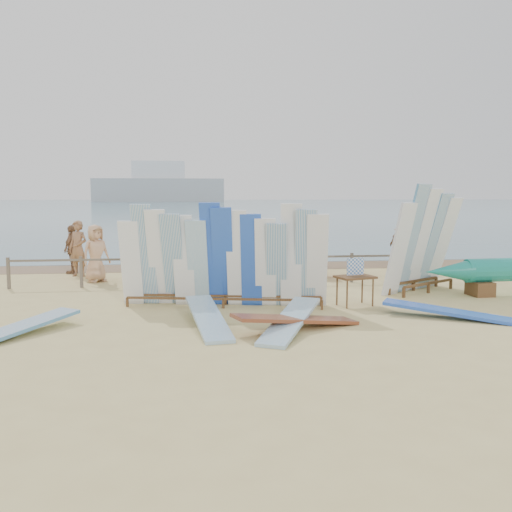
{
  "coord_description": "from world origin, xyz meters",
  "views": [
    {
      "loc": [
        -0.83,
        -12.88,
        2.68
      ],
      "look_at": [
        0.93,
        1.85,
        0.98
      ],
      "focal_mm": 38.0,
      "sensor_mm": 36.0,
      "label": 1
    }
  ],
  "objects": [
    {
      "name": "beach_chair_right",
      "position": [
        2.17,
        3.58,
        0.23
      ],
      "size": [
        0.57,
        0.58,
        0.8
      ],
      "rotation": [
        0.0,
        0.0,
        -0.12
      ],
      "color": "#B6132F",
      "rests_on": "ground"
    },
    {
      "name": "ground",
      "position": [
        0.0,
        0.0,
        0.0
      ],
      "size": [
        160.0,
        160.0,
        0.0
      ],
      "primitive_type": "plane",
      "color": "#D5C27B",
      "rests_on": "ground"
    },
    {
      "name": "fence",
      "position": [
        0.0,
        3.0,
        0.63
      ],
      "size": [
        12.08,
        0.08,
        0.9
      ],
      "color": "#685C4E",
      "rests_on": "ground"
    },
    {
      "name": "beachgoer_2",
      "position": [
        -1.47,
        4.93,
        0.77
      ],
      "size": [
        0.77,
        0.79,
        1.53
      ],
      "primitive_type": "imported",
      "rotation": [
        0.0,
        0.0,
        3.98
      ],
      "color": "beige",
      "rests_on": "ground"
    },
    {
      "name": "flat_board_c",
      "position": [
        1.22,
        -2.53,
        0.0
      ],
      "size": [
        2.71,
        1.47,
        0.42
      ],
      "primitive_type": "cube",
      "rotation": [
        0.13,
        0.0,
        1.93
      ],
      "color": "brown",
      "rests_on": "ground"
    },
    {
      "name": "flat_board_d",
      "position": [
        4.66,
        -1.92,
        0.0
      ],
      "size": [
        2.61,
        1.84,
        0.3
      ],
      "primitive_type": "cube",
      "rotation": [
        0.08,
        0.0,
        1.04
      ],
      "color": "blue",
      "rests_on": "ground"
    },
    {
      "name": "beachgoer_5",
      "position": [
        2.07,
        6.71,
        0.77
      ],
      "size": [
        0.65,
        1.48,
        1.54
      ],
      "primitive_type": "imported",
      "rotation": [
        0.0,
        0.0,
        4.57
      ],
      "color": "beige",
      "rests_on": "ground"
    },
    {
      "name": "beach_chair_left",
      "position": [
        -0.67,
        4.19,
        0.24
      ],
      "size": [
        0.6,
        0.61,
        0.83
      ],
      "rotation": [
        0.0,
        0.0,
        0.15
      ],
      "color": "#B6132F",
      "rests_on": "ground"
    },
    {
      "name": "flat_board_b",
      "position": [
        1.09,
        -2.59,
        0.0
      ],
      "size": [
        1.69,
        2.66,
        0.42
      ],
      "primitive_type": "cube",
      "rotation": [
        0.13,
        0.0,
        -0.46
      ],
      "color": "#82B1D0",
      "rests_on": "ground"
    },
    {
      "name": "flat_board_e",
      "position": [
        -4.16,
        -2.41,
        0.0
      ],
      "size": [
        2.01,
        2.53,
        0.29
      ],
      "primitive_type": "cube",
      "rotation": [
        0.08,
        0.0,
        -0.61
      ],
      "color": "silver",
      "rests_on": "ground"
    },
    {
      "name": "wet_sand_strip",
      "position": [
        0.0,
        7.2,
        0.0
      ],
      "size": [
        40.0,
        2.6,
        0.01
      ],
      "primitive_type": "cube",
      "color": "#7D6246",
      "rests_on": "ground"
    },
    {
      "name": "ocean",
      "position": [
        0.0,
        128.0,
        0.0
      ],
      "size": [
        320.0,
        240.0,
        0.02
      ],
      "primitive_type": "cube",
      "color": "slate",
      "rests_on": "ground"
    },
    {
      "name": "vendor_table",
      "position": [
        3.05,
        -0.42,
        0.39
      ],
      "size": [
        1.01,
        0.83,
        1.16
      ],
      "rotation": [
        0.0,
        0.0,
        0.28
      ],
      "color": "brown",
      "rests_on": "ground"
    },
    {
      "name": "distant_ship",
      "position": [
        -12.0,
        180.0,
        5.31
      ],
      "size": [
        45.0,
        8.0,
        14.0
      ],
      "color": "#999EA3",
      "rests_on": "ocean"
    },
    {
      "name": "beachgoer_10",
      "position": [
        6.46,
        5.1,
        0.91
      ],
      "size": [
        0.95,
        1.14,
        1.81
      ],
      "primitive_type": "imported",
      "rotation": [
        0.0,
        0.0,
        2.13
      ],
      "color": "#8C6042",
      "rests_on": "ground"
    },
    {
      "name": "beachgoer_1",
      "position": [
        -4.51,
        5.2,
        0.91
      ],
      "size": [
        0.76,
        0.64,
        1.83
      ],
      "primitive_type": "imported",
      "rotation": [
        0.0,
        0.0,
        5.79
      ],
      "color": "#8C6042",
      "rests_on": "ground"
    },
    {
      "name": "side_surfboard_rack",
      "position": [
        5.42,
        1.17,
        1.33
      ],
      "size": [
        2.56,
        1.96,
        2.95
      ],
      "rotation": [
        0.0,
        0.0,
        0.55
      ],
      "color": "brown",
      "rests_on": "ground"
    },
    {
      "name": "flat_board_a",
      "position": [
        -0.52,
        -2.1,
        0.0
      ],
      "size": [
        0.93,
        2.74,
        0.4
      ],
      "primitive_type": "cube",
      "rotation": [
        0.12,
        0.0,
        0.14
      ],
      "color": "#82B1D0",
      "rests_on": "ground"
    },
    {
      "name": "beachgoer_3",
      "position": [
        0.31,
        6.79,
        0.91
      ],
      "size": [
        1.24,
        1.08,
        1.82
      ],
      "primitive_type": "imported",
      "rotation": [
        0.0,
        0.0,
        2.52
      ],
      "color": "tan",
      "rests_on": "ground"
    },
    {
      "name": "main_surfboard_rack",
      "position": [
        -0.07,
        -0.15,
        1.11
      ],
      "size": [
        4.95,
        1.53,
        2.49
      ],
      "rotation": [
        0.0,
        0.0,
        -0.19
      ],
      "color": "brown",
      "rests_on": "ground"
    },
    {
      "name": "beachgoer_9",
      "position": [
        7.14,
        6.97,
        0.77
      ],
      "size": [
        1.07,
        0.8,
        1.53
      ],
      "primitive_type": "imported",
      "rotation": [
        0.0,
        0.0,
        3.59
      ],
      "color": "tan",
      "rests_on": "ground"
    },
    {
      "name": "beachgoer_extra_1",
      "position": [
        -4.83,
        5.89,
        0.82
      ],
      "size": [
        0.71,
        1.05,
        1.65
      ],
      "primitive_type": "imported",
      "rotation": [
        0.0,
        0.0,
        4.38
      ],
      "color": "#8C6042",
      "rests_on": "ground"
    },
    {
      "name": "beachgoer_0",
      "position": [
        -3.75,
        4.01,
        0.88
      ],
      "size": [
        0.93,
        0.85,
        1.76
      ],
      "primitive_type": "imported",
      "rotation": [
        0.0,
        0.0,
        0.66
      ],
      "color": "tan",
      "rests_on": "ground"
    },
    {
      "name": "beachgoer_extra_0",
      "position": [
        7.23,
        5.15,
        0.84
      ],
      "size": [
        1.17,
        0.88,
        1.67
      ],
      "primitive_type": "imported",
      "rotation": [
        0.0,
        0.0,
        0.45
      ],
      "color": "tan",
      "rests_on": "ground"
    },
    {
      "name": "stroller",
      "position": [
        3.22,
        4.13,
        0.45
      ],
      "size": [
        0.66,
        0.87,
        1.11
      ],
      "rotation": [
        0.0,
        0.0,
        -0.14
      ],
      "color": "#B6132F",
      "rests_on": "ground"
    }
  ]
}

